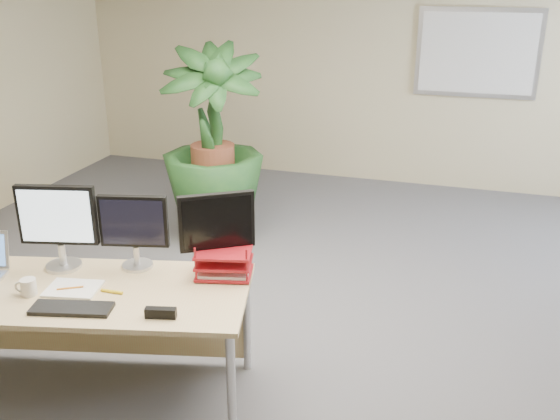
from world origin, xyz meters
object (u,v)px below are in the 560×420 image
(floor_plant, at_px, (213,162))
(monitor_right, at_px, (134,227))
(monitor_left, at_px, (58,222))
(desk, at_px, (90,304))

(floor_plant, xyz_separation_m, monitor_right, (0.39, -2.08, 0.23))
(monitor_right, bearing_deg, monitor_left, -162.04)
(floor_plant, bearing_deg, desk, -85.06)
(monitor_right, bearing_deg, floor_plant, 100.55)
(floor_plant, distance_m, monitor_right, 2.13)
(floor_plant, relative_size, monitor_right, 3.31)
(floor_plant, bearing_deg, monitor_right, -79.45)
(desk, relative_size, monitor_left, 3.88)
(floor_plant, height_order, monitor_right, floor_plant)
(desk, height_order, monitor_right, monitor_right)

